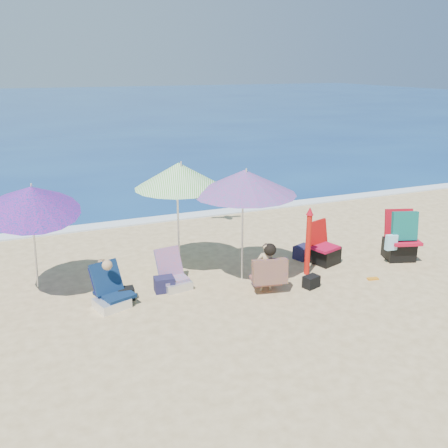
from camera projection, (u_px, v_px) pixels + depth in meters
name	position (u px, v px, depth m)	size (l,w,h in m)	color
ground	(261.00, 297.00, 8.75)	(120.00, 120.00, 0.00)	#D8BC84
sea	(58.00, 106.00, 48.42)	(120.00, 80.00, 0.12)	navy
foam	(177.00, 217.00, 13.24)	(120.00, 0.50, 0.04)	white
umbrella_turquoise	(245.00, 182.00, 8.87)	(2.16, 2.16, 2.18)	silver
umbrella_striped	(179.00, 176.00, 9.23)	(2.16, 2.16, 2.23)	white
umbrella_blue	(32.00, 199.00, 8.25)	(1.81, 1.87, 2.18)	silver
furled_umbrella	(308.00, 238.00, 9.49)	(0.16, 0.16, 1.37)	red
chair_navy	(112.00, 295.00, 8.40)	(0.74, 0.78, 0.72)	#0B2041
chair_rainbow	(174.00, 278.00, 9.11)	(0.58, 0.70, 0.69)	#CD4D48
camp_chair_left	(324.00, 251.00, 10.17)	(0.69, 0.67, 0.88)	maroon
camp_chair_right	(400.00, 242.00, 10.33)	(0.88, 0.80, 1.09)	#B90D27
person_center	(267.00, 268.00, 8.85)	(0.66, 0.63, 0.92)	tan
person_left	(105.00, 279.00, 8.60)	(0.58, 0.61, 0.81)	tan
bag_navy_a	(164.00, 284.00, 8.95)	(0.37, 0.28, 0.27)	#1D1C3D
bag_black_a	(126.00, 294.00, 8.65)	(0.30, 0.22, 0.21)	black
bag_tan	(279.00, 266.00, 9.75)	(0.37, 0.31, 0.27)	tan
bag_navy_b	(303.00, 252.00, 10.46)	(0.45, 0.39, 0.28)	#1B1939
bag_black_b	(311.00, 282.00, 9.11)	(0.34, 0.28, 0.22)	black
orange_item	(373.00, 279.00, 9.47)	(0.23, 0.13, 0.03)	orange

